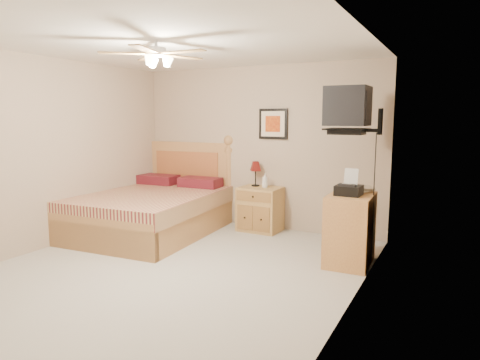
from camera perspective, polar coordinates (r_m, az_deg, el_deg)
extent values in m
plane|color=#ABA69A|center=(5.04, -8.88, -11.70)|extent=(4.50, 4.50, 0.00)
cube|color=white|center=(4.80, -9.58, 17.61)|extent=(4.00, 4.50, 0.04)
cube|color=tan|center=(6.69, 2.35, 4.33)|extent=(4.00, 0.04, 2.50)
cube|color=tan|center=(6.16, -24.37, 3.25)|extent=(0.04, 4.50, 2.50)
cube|color=tan|center=(3.92, 15.01, 1.18)|extent=(0.04, 4.50, 2.50)
cube|color=#A47843|center=(6.53, 2.70, -3.89)|extent=(0.63, 0.48, 0.67)
imported|color=silver|center=(6.44, 3.35, -0.05)|extent=(0.11, 0.11, 0.22)
cube|color=black|center=(6.55, 4.45, 7.47)|extent=(0.46, 0.04, 0.46)
cube|color=#AF6B40|center=(5.21, 14.46, -6.39)|extent=(0.51, 0.72, 0.83)
imported|color=#BEB497|center=(5.37, 14.86, -1.30)|extent=(0.29, 0.32, 0.03)
imported|color=gray|center=(5.39, 15.05, -1.01)|extent=(0.32, 0.36, 0.02)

